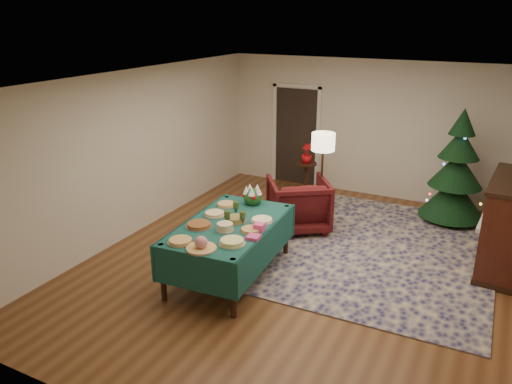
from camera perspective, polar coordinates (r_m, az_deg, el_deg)
The scene contains 26 objects.
room_shell at distance 6.96m, azimuth 5.78°, elevation 1.49°, with size 7.00×7.00×7.00m.
doorway at distance 10.71m, azimuth 4.59°, elevation 6.67°, with size 1.08×0.04×2.16m.
rug at distance 8.12m, azimuth 14.47°, elevation -6.50°, with size 3.20×4.20×0.02m, color #131549.
buffet_table at distance 6.93m, azimuth -3.05°, elevation -4.80°, with size 1.33×2.13×0.80m.
platter_0 at distance 6.36m, azimuth -8.63°, elevation -5.57°, with size 0.34×0.34×0.05m.
platter_1 at distance 6.15m, azimuth -6.29°, elevation -5.97°, with size 0.38×0.38×0.17m.
platter_2 at distance 6.26m, azimuth -2.75°, elevation -5.74°, with size 0.35×0.35×0.07m.
platter_3 at distance 6.79m, azimuth -6.55°, elevation -3.77°, with size 0.37×0.37×0.06m.
platter_4 at distance 6.62m, azimuth -3.57°, elevation -4.04°, with size 0.25×0.25×0.11m.
platter_5 at distance 6.61m, azimuth -0.61°, elevation -4.37°, with size 0.30×0.30×0.04m.
platter_6 at distance 7.13m, azimuth -4.75°, elevation -2.52°, with size 0.32×0.32×0.06m.
platter_7 at distance 6.90m, azimuth -2.29°, elevation -3.15°, with size 0.30×0.30×0.08m.
platter_8 at distance 6.91m, azimuth 0.69°, elevation -3.23°, with size 0.33×0.33×0.04m.
platter_9 at distance 7.48m, azimuth -3.43°, elevation -1.43°, with size 0.30×0.30×0.04m.
goblet_0 at distance 7.14m, azimuth -2.31°, elevation -1.79°, with size 0.09×0.09×0.19m.
goblet_1 at distance 6.79m, azimuth -1.53°, elevation -2.94°, with size 0.09×0.09×0.19m.
goblet_2 at distance 6.83m, azimuth -3.31°, elevation -2.85°, with size 0.09×0.09×0.19m.
napkin_stack at distance 6.40m, azimuth -0.29°, elevation -5.18°, with size 0.16×0.16×0.04m, color #DB3C80.
gift_box at distance 6.60m, azimuth 0.39°, elevation -4.07°, with size 0.13×0.13×0.11m, color #F0428A.
centerpiece at distance 7.49m, azimuth -0.37°, elevation -0.39°, with size 0.29×0.29×0.33m.
armchair at distance 8.50m, azimuth 4.87°, elevation -1.13°, with size 0.96×0.90×0.99m, color #470F10.
floor_lamp at distance 8.48m, azimuth 7.67°, elevation 5.06°, with size 0.40×0.40×1.64m.
side_table at distance 10.02m, azimuth 5.73°, elevation 1.28°, with size 0.41×0.41×0.73m.
potted_plant at distance 9.88m, azimuth 5.82°, elevation 3.93°, with size 0.22×0.38×0.22m, color #BA0D11.
christmas_tree at distance 9.36m, azimuth 21.91°, elevation 2.15°, with size 1.46×1.46×2.03m.
piano at distance 7.96m, azimuth 27.14°, elevation -3.53°, with size 0.84×1.63×1.37m.
Camera 1 is at (2.35, -6.17, 3.53)m, focal length 35.00 mm.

